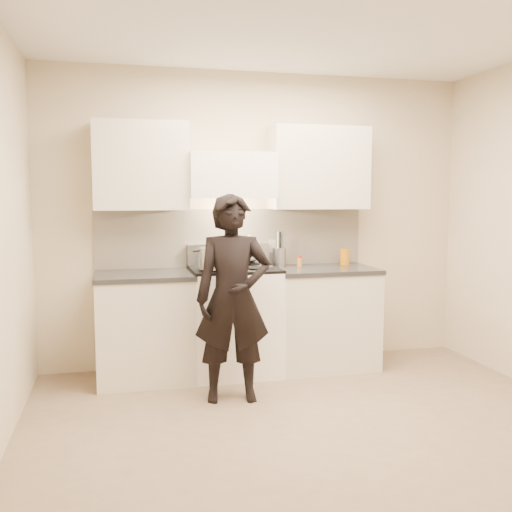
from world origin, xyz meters
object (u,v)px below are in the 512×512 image
at_px(utensil_crock, 279,255).
at_px(wok, 243,253).
at_px(counter_right, 323,317).
at_px(person, 233,298).
at_px(stove, 235,320).

bearing_deg(utensil_crock, wok, -171.83).
xyz_separation_m(counter_right, utensil_crock, (-0.36, 0.20, 0.56)).
bearing_deg(utensil_crock, person, -125.49).
relative_size(counter_right, person, 0.58).
bearing_deg(utensil_crock, stove, -157.22).
xyz_separation_m(wok, utensil_crock, (0.36, 0.05, -0.03)).
height_order(counter_right, utensil_crock, utensil_crock).
relative_size(wok, utensil_crock, 1.30).
xyz_separation_m(counter_right, wok, (-0.72, 0.14, 0.59)).
distance_m(stove, utensil_crock, 0.74).
bearing_deg(wok, utensil_crock, 8.17).
xyz_separation_m(utensil_crock, person, (-0.61, -0.86, -0.23)).
bearing_deg(wok, stove, -126.39).
relative_size(stove, utensil_crock, 2.98).
bearing_deg(stove, person, -102.39).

